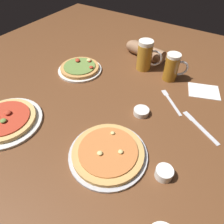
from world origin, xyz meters
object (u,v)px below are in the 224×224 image
napkin_folded (204,91)px  ramekin_butter (141,112)px  pizza_plate_far (80,68)px  beer_mug_dark (145,56)px  pizza_plate_near (6,120)px  fork_left (171,101)px  beer_mug_amber (172,67)px  pizza_plate_side (108,153)px  knife_right (200,127)px  ramekin_sauce (164,173)px  diner_arm (143,50)px

napkin_folded → ramekin_butter: bearing=-121.8°
pizza_plate_far → beer_mug_dark: 0.40m
pizza_plate_near → beer_mug_dark: bearing=66.5°
fork_left → beer_mug_amber: bearing=113.3°
beer_mug_amber → pizza_plate_side: bearing=-91.2°
pizza_plate_side → pizza_plate_far: bearing=139.2°
knife_right → beer_mug_dark: bearing=145.3°
pizza_plate_side → beer_mug_dark: beer_mug_dark is taller
beer_mug_dark → knife_right: bearing=-34.7°
pizza_plate_far → beer_mug_amber: (0.49, 0.21, 0.06)m
pizza_plate_near → fork_left: bearing=43.3°
pizza_plate_far → knife_right: (0.74, -0.06, -0.01)m
ramekin_butter → napkin_folded: size_ratio=0.46×
ramekin_sauce → ramekin_butter: bearing=131.2°
pizza_plate_near → napkin_folded: bearing=45.9°
pizza_plate_far → ramekin_butter: size_ratio=3.55×
pizza_plate_side → ramekin_butter: (0.00, 0.28, -0.00)m
beer_mug_dark → knife_right: beer_mug_dark is taller
beer_mug_amber → fork_left: (0.08, -0.19, -0.07)m
ramekin_sauce → diner_arm: size_ratio=0.22×
beer_mug_dark → napkin_folded: size_ratio=1.12×
ramekin_butter → knife_right: 0.27m
pizza_plate_near → ramekin_butter: pizza_plate_near is taller
pizza_plate_near → pizza_plate_far: same height
napkin_folded → diner_arm: size_ratio=0.56×
pizza_plate_near → diner_arm: diner_arm is taller
beer_mug_dark → napkin_folded: 0.38m
beer_mug_amber → ramekin_sauce: (0.20, -0.59, -0.06)m
fork_left → ramekin_sauce: bearing=-72.8°
pizza_plate_near → pizza_plate_far: (0.01, 0.52, 0.00)m
pizza_plate_side → ramekin_butter: size_ratio=4.24×
ramekin_sauce → napkin_folded: (-0.01, 0.58, -0.02)m
pizza_plate_side → beer_mug_amber: beer_mug_amber is taller
beer_mug_amber → napkin_folded: size_ratio=0.99×
pizza_plate_far → pizza_plate_near: bearing=-91.1°
pizza_plate_near → ramekin_sauce: pizza_plate_near is taller
beer_mug_dark → diner_arm: beer_mug_dark is taller
fork_left → knife_right: same height
pizza_plate_side → ramekin_butter: 0.28m
diner_arm → pizza_plate_side: bearing=-73.1°
pizza_plate_far → ramekin_butter: bearing=-15.3°
pizza_plate_near → beer_mug_amber: beer_mug_amber is taller
pizza_plate_near → napkin_folded: 1.00m
fork_left → ramekin_butter: bearing=-119.1°
pizza_plate_side → fork_left: size_ratio=1.95×
ramekin_butter → diner_arm: bearing=115.8°
pizza_plate_near → beer_mug_dark: (0.32, 0.75, 0.07)m
pizza_plate_near → ramekin_butter: (0.49, 0.38, -0.00)m
pizza_plate_near → pizza_plate_side: 0.50m
ramekin_sauce → diner_arm: bearing=121.5°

